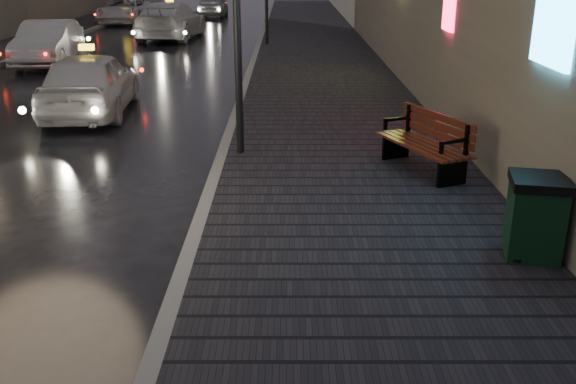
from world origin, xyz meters
name	(u,v)px	position (x,y,z in m)	size (l,w,h in m)	color
ground	(23,331)	(0.00, 0.00, 0.00)	(120.00, 120.00, 0.00)	black
sidewalk	(316,49)	(3.90, 21.00, 0.07)	(4.60, 58.00, 0.15)	black
curb	(258,49)	(1.50, 21.00, 0.07)	(0.20, 58.00, 0.15)	slate
sidewalk_far	(10,49)	(-8.70, 21.00, 0.07)	(2.40, 58.00, 0.15)	black
curb_far	(42,49)	(-7.40, 21.00, 0.07)	(0.20, 58.00, 0.15)	slate
bench	(427,142)	(5.16, 4.89, 0.66)	(1.43, 2.08, 1.01)	black
trash_bin	(535,216)	(5.80, 1.52, 0.67)	(0.80, 0.80, 1.03)	black
taxi_near	(90,83)	(-2.06, 9.78, 0.78)	(1.83, 4.55, 1.55)	silver
car_left_mid	(48,43)	(-5.80, 17.46, 0.76)	(1.60, 4.59, 1.51)	#A1A1A9
taxi_mid	(171,20)	(-2.71, 24.90, 0.85)	(2.37, 5.83, 1.69)	silver
taxi_far	(125,10)	(-6.62, 32.31, 0.72)	(2.38, 5.16, 1.43)	silver
car_far	(213,5)	(-2.03, 36.30, 0.72)	(1.70, 4.24, 1.44)	#96959D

